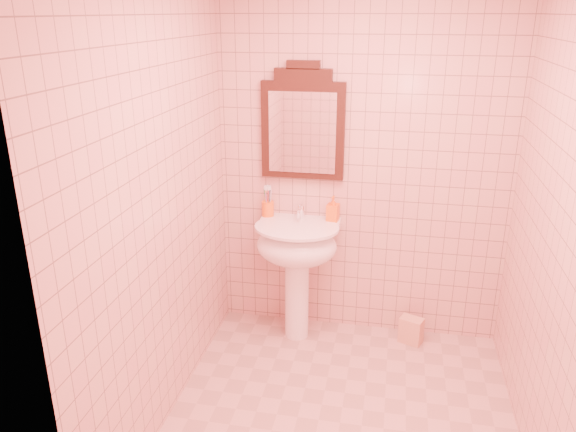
% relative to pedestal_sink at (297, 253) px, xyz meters
% --- Properties ---
extents(floor, '(2.20, 2.20, 0.00)m').
position_rel_pedestal_sink_xyz_m(floor, '(0.41, -0.87, -0.66)').
color(floor, '#C69B8F').
rests_on(floor, ground).
extents(back_wall, '(2.00, 0.02, 2.50)m').
position_rel_pedestal_sink_xyz_m(back_wall, '(0.41, 0.23, 0.59)').
color(back_wall, '#D7A596').
rests_on(back_wall, floor).
extents(pedestal_sink, '(0.58, 0.58, 0.86)m').
position_rel_pedestal_sink_xyz_m(pedestal_sink, '(0.00, 0.00, 0.00)').
color(pedestal_sink, white).
rests_on(pedestal_sink, floor).
extents(faucet, '(0.04, 0.16, 0.11)m').
position_rel_pedestal_sink_xyz_m(faucet, '(0.00, 0.14, 0.26)').
color(faucet, white).
rests_on(faucet, pedestal_sink).
extents(mirror, '(0.57, 0.06, 0.79)m').
position_rel_pedestal_sink_xyz_m(mirror, '(0.00, 0.20, 0.85)').
color(mirror, black).
rests_on(mirror, back_wall).
extents(toothbrush_cup, '(0.09, 0.09, 0.20)m').
position_rel_pedestal_sink_xyz_m(toothbrush_cup, '(-0.24, 0.16, 0.26)').
color(toothbrush_cup, orange).
rests_on(toothbrush_cup, pedestal_sink).
extents(soap_dispenser, '(0.09, 0.09, 0.18)m').
position_rel_pedestal_sink_xyz_m(soap_dispenser, '(0.23, 0.15, 0.29)').
color(soap_dispenser, orange).
rests_on(soap_dispenser, pedestal_sink).
extents(towel, '(0.18, 0.15, 0.19)m').
position_rel_pedestal_sink_xyz_m(towel, '(0.82, 0.07, -0.57)').
color(towel, tan).
rests_on(towel, floor).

